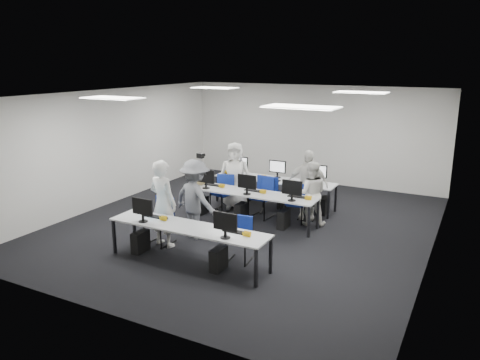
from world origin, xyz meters
The scene contains 23 objects.
room centered at (0.00, 0.00, 1.50)m, with size 9.00×9.02×3.00m.
ceiling_panels centered at (0.00, 0.00, 2.98)m, with size 5.20×4.60×0.02m.
desk_front centered at (0.00, -2.40, 0.68)m, with size 3.20×0.70×0.73m.
desk_mid centered at (0.00, 0.20, 0.68)m, with size 3.20×0.70×0.73m.
desk_back centered at (0.00, 1.60, 0.68)m, with size 3.20×0.70×0.73m.
equipment_front centered at (-0.19, -2.42, 0.36)m, with size 2.51×0.41×1.19m.
equipment_mid centered at (-0.19, 0.18, 0.36)m, with size 2.91×0.41×1.19m.
equipment_back centered at (0.19, 1.62, 0.36)m, with size 2.91×0.41×1.19m.
chair_0 centered at (-1.07, -1.86, 0.30)m, with size 0.48×0.53×0.97m.
chair_1 centered at (0.80, -1.87, 0.27)m, with size 0.47×0.50×0.85m.
chair_2 centered at (-1.03, 0.65, 0.28)m, with size 0.52×0.55×0.89m.
chair_3 centered at (0.07, 0.67, 0.31)m, with size 0.52×0.56×0.98m.
chair_4 centered at (0.93, 0.73, 0.28)m, with size 0.50×0.53×0.88m.
chair_5 centered at (-1.02, 0.92, 0.30)m, with size 0.59×0.62×0.94m.
chair_6 centered at (0.10, 1.11, 0.30)m, with size 0.59×0.62×0.95m.
chair_7 centered at (1.11, 1.06, 0.26)m, with size 0.44×0.47×0.82m.
handbag centered at (-1.39, 0.22, 0.88)m, with size 0.36×0.23×0.30m, color #A38D54.
student_0 centered at (-0.94, -1.89, 0.90)m, with size 0.66×0.43×1.80m, color silver.
student_1 centered at (1.30, 0.72, 0.75)m, with size 0.73×0.57×1.50m, color silver.
student_2 centered at (-0.87, 1.04, 0.85)m, with size 0.83×0.54×1.70m, color silver.
student_3 centered at (1.06, 1.09, 0.84)m, with size 0.98×0.41×1.68m, color silver.
photographer centered at (-0.61, -1.21, 0.86)m, with size 1.11×0.64×1.71m, color slate.
dslr_camera centered at (-0.57, -1.04, 1.77)m, with size 0.14×0.18×0.10m, color black.
Camera 1 is at (4.66, -9.18, 3.72)m, focal length 35.00 mm.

